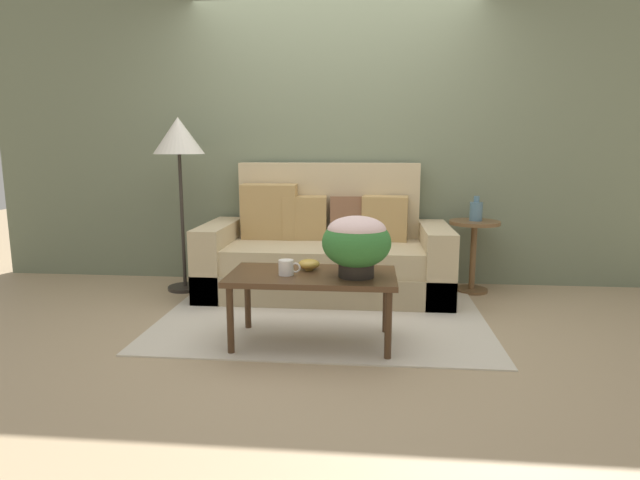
% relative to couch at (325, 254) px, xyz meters
% --- Properties ---
extents(ground_plane, '(14.00, 14.00, 0.00)m').
position_rel_couch_xyz_m(ground_plane, '(0.04, -0.75, -0.34)').
color(ground_plane, tan).
extents(wall_back, '(6.40, 0.12, 2.91)m').
position_rel_couch_xyz_m(wall_back, '(0.04, 0.47, 1.12)').
color(wall_back, slate).
rests_on(wall_back, ground).
extents(area_rug, '(2.33, 1.74, 0.01)m').
position_rel_couch_xyz_m(area_rug, '(0.04, -0.67, -0.33)').
color(area_rug, beige).
rests_on(area_rug, ground).
extents(couch, '(2.05, 0.90, 1.10)m').
position_rel_couch_xyz_m(couch, '(0.00, 0.00, 0.00)').
color(couch, tan).
rests_on(couch, ground).
extents(coffee_table, '(1.04, 0.56, 0.46)m').
position_rel_couch_xyz_m(coffee_table, '(0.02, -1.21, 0.07)').
color(coffee_table, '#442D1B').
rests_on(coffee_table, ground).
extents(side_table, '(0.42, 0.42, 0.62)m').
position_rel_couch_xyz_m(side_table, '(1.26, 0.14, 0.09)').
color(side_table, brown).
rests_on(side_table, ground).
extents(floor_lamp, '(0.43, 0.43, 1.48)m').
position_rel_couch_xyz_m(floor_lamp, '(-1.23, -0.03, 0.92)').
color(floor_lamp, '#2D2823').
rests_on(floor_lamp, ground).
extents(potted_plant, '(0.42, 0.42, 0.37)m').
position_rel_couch_xyz_m(potted_plant, '(0.30, -1.26, 0.34)').
color(potted_plant, black).
rests_on(potted_plant, coffee_table).
extents(coffee_mug, '(0.14, 0.09, 0.09)m').
position_rel_couch_xyz_m(coffee_mug, '(-0.13, -1.26, 0.17)').
color(coffee_mug, white).
rests_on(coffee_mug, coffee_table).
extents(snack_bowl, '(0.14, 0.14, 0.07)m').
position_rel_couch_xyz_m(snack_bowl, '(-0.01, -1.11, 0.16)').
color(snack_bowl, gold).
rests_on(snack_bowl, coffee_table).
extents(table_vase, '(0.11, 0.11, 0.21)m').
position_rel_couch_xyz_m(table_vase, '(1.27, 0.15, 0.37)').
color(table_vase, slate).
rests_on(table_vase, side_table).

